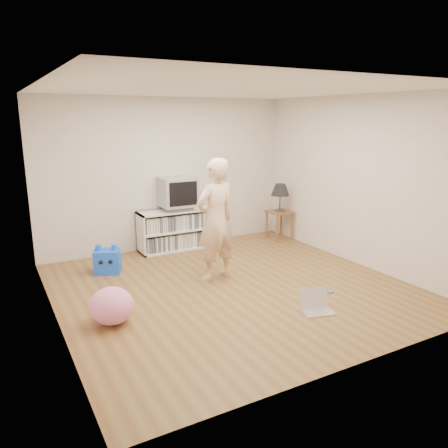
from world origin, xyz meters
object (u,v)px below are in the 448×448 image
side_table (279,218)px  person (216,220)px  media_unit (178,229)px  plush_pink (111,306)px  laptop (316,305)px  dvd_deck (178,208)px  table_lamp (280,190)px  crt_tv (177,192)px  plush_blue (107,261)px

side_table → person: 2.43m
media_unit → plush_pink: bearing=-127.6°
laptop → plush_pink: 2.39m
laptop → plush_pink: (-2.23, 0.85, 0.14)m
dvd_deck → table_lamp: size_ratio=0.87×
crt_tv → table_lamp: size_ratio=1.17×
laptop → plush_blue: 3.13m
laptop → person: bearing=124.3°
laptop → plush_blue: plush_blue is taller
dvd_deck → person: size_ratio=0.26×
laptop → plush_pink: plush_pink is taller
dvd_deck → laptop: (0.43, -3.16, -0.67)m
side_table → table_lamp: 0.53m
person → crt_tv: bearing=-105.6°
media_unit → laptop: 3.22m
table_lamp → plush_blue: bearing=-175.5°
laptop → plush_blue: (-1.85, 2.53, 0.11)m
crt_tv → table_lamp: 1.94m
side_table → laptop: 3.18m
media_unit → side_table: size_ratio=2.55×
side_table → plush_blue: 3.34m
dvd_deck → table_lamp: (1.91, -0.37, 0.21)m
dvd_deck → laptop: size_ratio=1.06×
side_table → laptop: side_table is taller
dvd_deck → person: person is taller
crt_tv → side_table: 2.03m
media_unit → dvd_deck: dvd_deck is taller
dvd_deck → side_table: bearing=-11.0°
dvd_deck → plush_blue: size_ratio=0.99×
media_unit → person: person is taller
media_unit → crt_tv: (0.00, -0.02, 0.67)m
crt_tv → plush_pink: (-1.80, -2.31, -0.81)m
media_unit → person: size_ratio=0.81×
dvd_deck → plush_blue: (-1.42, -0.63, -0.55)m
media_unit → plush_blue: (-1.42, -0.65, -0.17)m
crt_tv → side_table: crt_tv is taller
dvd_deck → plush_pink: bearing=-127.8°
dvd_deck → table_lamp: bearing=-11.0°
dvd_deck → person: (-0.12, -1.64, 0.13)m
side_table → laptop: (-1.48, -2.79, -0.35)m
laptop → table_lamp: bearing=76.5°
crt_tv → plush_blue: 1.76m
media_unit → dvd_deck: size_ratio=3.11×
plush_blue → plush_pink: 1.72m
table_lamp → person: (-2.03, -1.27, -0.08)m
laptop → dvd_deck: bearing=112.2°
crt_tv → plush_blue: size_ratio=1.32×
crt_tv → laptop: (0.43, -3.16, -0.95)m
table_lamp → laptop: table_lamp is taller
table_lamp → laptop: (-1.48, -2.79, -0.87)m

